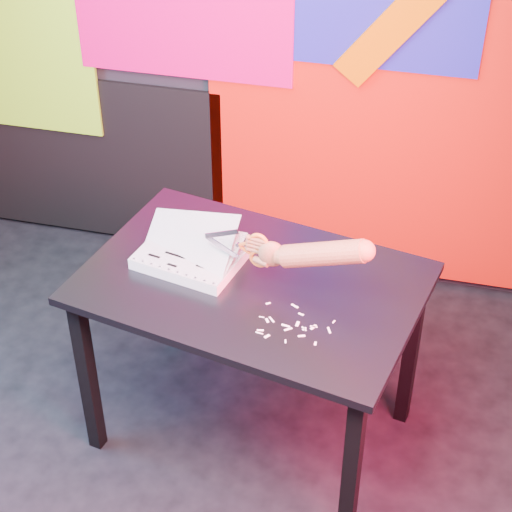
# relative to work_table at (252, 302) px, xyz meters

# --- Properties ---
(room) EXTENTS (3.01, 3.01, 2.71)m
(room) POSITION_rel_work_table_xyz_m (-0.31, -0.38, 0.70)
(room) COLOR black
(room) RESTS_ON ground
(backdrop) EXTENTS (2.88, 0.05, 2.08)m
(backdrop) POSITION_rel_work_table_xyz_m (-0.25, 1.08, 0.30)
(backdrop) COLOR red
(backdrop) RESTS_ON ground
(work_table) EXTENTS (1.26, 0.97, 0.75)m
(work_table) POSITION_rel_work_table_xyz_m (0.00, 0.00, 0.00)
(work_table) COLOR black
(work_table) RESTS_ON ground
(printout_stack) EXTENTS (0.39, 0.32, 0.18)m
(printout_stack) POSITION_rel_work_table_xyz_m (-0.23, 0.05, 0.12)
(printout_stack) COLOR white
(printout_stack) RESTS_ON work_table
(scissors) EXTENTS (0.23, 0.05, 0.14)m
(scissors) POSITION_rel_work_table_xyz_m (0.01, -0.02, 0.24)
(scissors) COLOR #999FAE
(scissors) RESTS_ON printout_stack
(hand_forearm) EXTENTS (0.42, 0.13, 0.19)m
(hand_forearm) POSITION_rel_work_table_xyz_m (0.22, -0.05, 0.29)
(hand_forearm) COLOR #B26948
(hand_forearm) RESTS_ON work_table
(paper_clippings) EXTENTS (0.24, 0.19, 0.00)m
(paper_clippings) POSITION_rel_work_table_xyz_m (0.18, -0.20, 0.10)
(paper_clippings) COLOR white
(paper_clippings) RESTS_ON work_table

